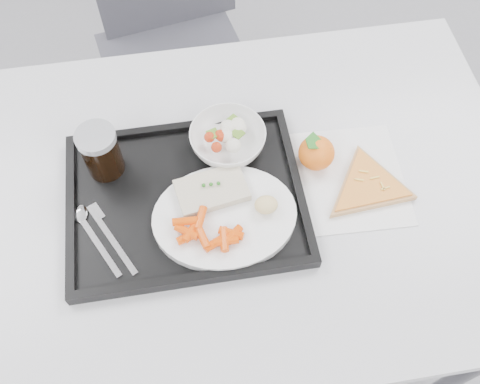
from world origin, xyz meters
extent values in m
cube|color=#BCBCBE|center=(0.00, 0.30, 0.73)|extent=(1.20, 0.80, 0.03)
cylinder|color=#47474C|center=(0.54, -0.04, 0.36)|extent=(0.04, 0.04, 0.72)
cylinder|color=#47474C|center=(-0.54, 0.64, 0.36)|extent=(0.04, 0.04, 0.72)
cylinder|color=#47474C|center=(0.54, 0.64, 0.36)|extent=(0.04, 0.04, 0.72)
cube|color=#3E3E46|center=(-0.06, 0.92, 0.45)|extent=(0.49, 0.49, 0.04)
cylinder|color=#47474C|center=(-0.24, 0.74, 0.21)|extent=(0.03, 0.03, 0.43)
cylinder|color=#47474C|center=(0.12, 0.74, 0.21)|extent=(0.03, 0.03, 0.43)
cylinder|color=#47474C|center=(-0.24, 1.10, 0.21)|extent=(0.03, 0.03, 0.43)
cylinder|color=#47474C|center=(0.12, 1.10, 0.21)|extent=(0.03, 0.03, 0.43)
cube|color=black|center=(-0.08, 0.29, 0.76)|extent=(0.45, 0.35, 0.01)
cube|color=black|center=(-0.08, 0.46, 0.77)|extent=(0.45, 0.02, 0.01)
cube|color=black|center=(-0.08, 0.12, 0.77)|extent=(0.45, 0.02, 0.01)
cube|color=black|center=(0.14, 0.29, 0.77)|extent=(0.02, 0.32, 0.01)
cube|color=black|center=(-0.29, 0.29, 0.77)|extent=(0.02, 0.32, 0.01)
cylinder|color=white|center=(-0.01, 0.23, 0.77)|extent=(0.27, 0.27, 0.02)
cube|color=beige|center=(-0.03, 0.28, 0.79)|extent=(0.14, 0.10, 0.02)
sphere|color=#236B1C|center=(-0.04, 0.29, 0.81)|extent=(0.01, 0.01, 0.01)
sphere|color=#236B1C|center=(-0.03, 0.29, 0.81)|extent=(0.01, 0.01, 0.01)
sphere|color=#236B1C|center=(-0.01, 0.29, 0.81)|extent=(0.01, 0.01, 0.01)
ellipsoid|color=#E6CA80|center=(0.07, 0.23, 0.80)|extent=(0.05, 0.05, 0.03)
imported|color=white|center=(0.02, 0.40, 0.79)|extent=(0.15, 0.15, 0.05)
cylinder|color=black|center=(-0.22, 0.38, 0.81)|extent=(0.07, 0.07, 0.10)
cylinder|color=#A5A8AD|center=(-0.22, 0.38, 0.87)|extent=(0.08, 0.08, 0.01)
cube|color=silver|center=(-0.24, 0.21, 0.77)|extent=(0.08, 0.14, 0.00)
ellipsoid|color=silver|center=(-0.27, 0.28, 0.77)|extent=(0.04, 0.05, 0.01)
cube|color=silver|center=(-0.21, 0.21, 0.77)|extent=(0.08, 0.14, 0.00)
cube|color=silver|center=(-0.25, 0.28, 0.77)|extent=(0.04, 0.04, 0.00)
cube|color=white|center=(0.23, 0.29, 0.75)|extent=(0.26, 0.25, 0.00)
ellipsoid|color=orange|center=(0.19, 0.34, 0.79)|extent=(0.09, 0.09, 0.07)
cube|color=#236B1C|center=(0.19, 0.34, 0.81)|extent=(0.05, 0.05, 0.02)
cube|color=#236B1C|center=(0.19, 0.34, 0.81)|extent=(0.05, 0.03, 0.02)
cylinder|color=tan|center=(0.28, 0.26, 0.76)|extent=(0.29, 0.29, 0.01)
cylinder|color=#A2491D|center=(0.28, 0.26, 0.77)|extent=(0.26, 0.26, 0.00)
cube|color=#EABC47|center=(0.31, 0.25, 0.77)|extent=(0.02, 0.01, 0.00)
cube|color=#EABC47|center=(0.29, 0.27, 0.77)|extent=(0.02, 0.00, 0.00)
cube|color=#EABC47|center=(0.28, 0.29, 0.77)|extent=(0.02, 0.01, 0.00)
cube|color=#EABC47|center=(0.26, 0.27, 0.77)|extent=(0.02, 0.01, 0.00)
cube|color=#EABC47|center=(0.30, 0.25, 0.77)|extent=(0.01, 0.02, 0.00)
cylinder|color=#E74907|center=(-0.05, 0.22, 0.80)|extent=(0.03, 0.05, 0.02)
cylinder|color=#E74907|center=(0.00, 0.19, 0.79)|extent=(0.05, 0.03, 0.02)
cylinder|color=#E74907|center=(-0.01, 0.17, 0.79)|extent=(0.05, 0.02, 0.02)
cylinder|color=#E74907|center=(-0.08, 0.22, 0.80)|extent=(0.05, 0.02, 0.02)
cylinder|color=#E74907|center=(-0.05, 0.19, 0.80)|extent=(0.03, 0.05, 0.02)
cylinder|color=#E74907|center=(-0.07, 0.20, 0.80)|extent=(0.04, 0.04, 0.02)
cylinder|color=#E74907|center=(-0.02, 0.18, 0.79)|extent=(0.02, 0.05, 0.02)
cylinder|color=#E74907|center=(-0.03, 0.17, 0.79)|extent=(0.05, 0.03, 0.02)
cylinder|color=#E74907|center=(0.00, 0.18, 0.79)|extent=(0.04, 0.04, 0.02)
cylinder|color=#E74907|center=(-0.08, 0.20, 0.80)|extent=(0.05, 0.04, 0.02)
cylinder|color=#E74907|center=(-0.08, 0.19, 0.79)|extent=(0.05, 0.03, 0.02)
sphere|color=#B42E10|center=(0.01, 0.40, 0.80)|extent=(0.02, 0.02, 0.02)
sphere|color=#B42E10|center=(0.00, 0.37, 0.80)|extent=(0.02, 0.02, 0.02)
sphere|color=#B42E10|center=(-0.01, 0.40, 0.80)|extent=(0.02, 0.02, 0.02)
sphere|color=#B42E10|center=(0.01, 0.40, 0.80)|extent=(0.02, 0.02, 0.02)
ellipsoid|color=silver|center=(0.03, 0.37, 0.80)|extent=(0.03, 0.03, 0.03)
ellipsoid|color=silver|center=(0.02, 0.40, 0.80)|extent=(0.03, 0.03, 0.03)
ellipsoid|color=silver|center=(0.03, 0.42, 0.80)|extent=(0.03, 0.03, 0.03)
ellipsoid|color=silver|center=(0.05, 0.41, 0.80)|extent=(0.03, 0.03, 0.03)
ellipsoid|color=silver|center=(0.05, 0.42, 0.80)|extent=(0.03, 0.03, 0.03)
cube|color=#558024|center=(0.04, 0.43, 0.80)|extent=(0.03, 0.03, 0.00)
cube|color=#558024|center=(0.04, 0.40, 0.80)|extent=(0.03, 0.03, 0.00)
cube|color=#558024|center=(-0.01, 0.40, 0.80)|extent=(0.03, 0.03, 0.00)
camera|label=1|loc=(-0.05, -0.23, 1.65)|focal=40.00mm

